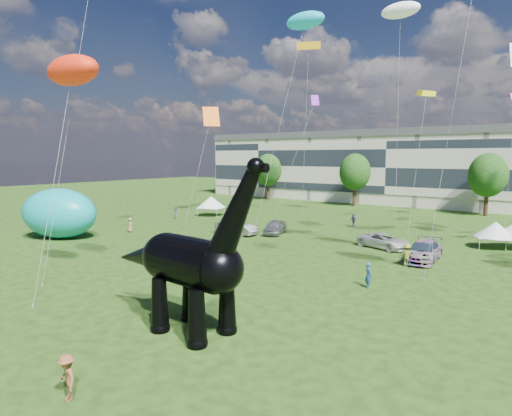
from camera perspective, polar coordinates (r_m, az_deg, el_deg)
The scene contains 14 objects.
ground at distance 24.93m, azimuth -13.40°, elevation -13.13°, with size 220.00×220.00×0.00m, color #16330C.
terrace_row at distance 81.17m, azimuth 18.25°, elevation 4.85°, with size 78.00×11.00×12.00m, color beige.
tree_far_left at distance 83.20m, azimuth 1.62°, elevation 5.44°, with size 5.20×5.20×9.44m.
tree_mid_left at distance 74.24m, azimuth 13.06°, elevation 5.08°, with size 5.20×5.20×9.44m.
tree_mid_right at distance 68.58m, azimuth 28.54°, elevation 4.28°, with size 5.20×5.20×9.44m.
dinosaur_sculpture at distance 21.10m, azimuth -9.34°, elevation -7.34°, with size 10.70×3.05×8.75m.
car_silver at distance 46.81m, azimuth 2.56°, elevation -2.53°, with size 1.82×4.53×1.54m, color #AAAAAE.
car_grey at distance 46.47m, azimuth -2.65°, elevation -2.56°, with size 1.70×4.89×1.61m, color slate.
car_white at distance 41.31m, azimuth 16.70°, elevation -4.21°, with size 2.30×4.99×1.39m, color silver.
car_dark at distance 37.39m, azimuth 21.42°, elevation -5.38°, with size 2.25×5.54×1.61m, color #595960.
gazebo_near at distance 45.10m, azimuth 29.30°, elevation -2.53°, with size 4.24×4.24×2.48m.
gazebo_left at distance 61.09m, azimuth -6.00°, elevation 0.79°, with size 5.08×5.08×2.79m.
inflatable_teal at distance 48.58m, azimuth -24.76°, elevation -0.65°, with size 8.30×5.19×5.19m, color #0D9EA7.
visitors at distance 38.35m, azimuth 1.35°, elevation -4.51°, with size 47.69×46.07×1.87m.
Camera 1 is at (18.20, -14.78, 8.48)m, focal length 30.00 mm.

